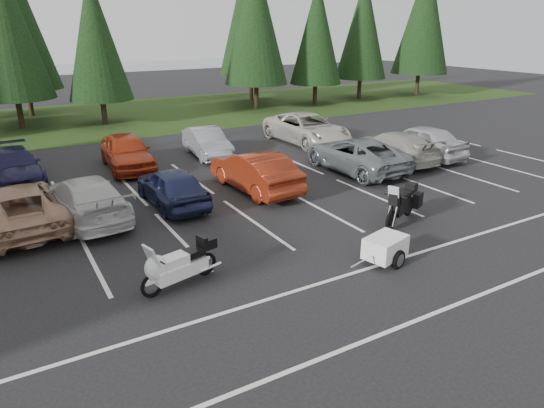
{
  "coord_description": "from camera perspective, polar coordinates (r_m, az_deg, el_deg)",
  "views": [
    {
      "loc": [
        -6.7,
        -12.52,
        6.36
      ],
      "look_at": [
        0.29,
        -0.5,
        1.21
      ],
      "focal_mm": 32.0,
      "sensor_mm": 36.0,
      "label": 1
    }
  ],
  "objects": [
    {
      "name": "ground",
      "position": [
        15.56,
        -1.86,
        -3.81
      ],
      "size": [
        120.0,
        120.0,
        0.0
      ],
      "primitive_type": "plane",
      "color": "black",
      "rests_on": "ground"
    },
    {
      "name": "grass_strip",
      "position": [
        37.67,
        -19.78,
        9.45
      ],
      "size": [
        80.0,
        16.0,
        0.01
      ],
      "primitive_type": "cube",
      "color": "#1F3310",
      "rests_on": "ground"
    },
    {
      "name": "lake_water",
      "position": [
        68.66,
        -21.74,
        13.64
      ],
      "size": [
        70.0,
        50.0,
        0.02
      ],
      "primitive_type": "cube",
      "color": "slate",
      "rests_on": "ground"
    },
    {
      "name": "stall_markings",
      "position": [
        17.21,
        -5.03,
        -1.43
      ],
      "size": [
        32.0,
        16.0,
        0.01
      ],
      "primitive_type": "cube",
      "color": "silver",
      "rests_on": "ground"
    },
    {
      "name": "conifer_4",
      "position": [
        35.46,
        -29.03,
        18.24
      ],
      "size": [
        4.8,
        4.8,
        11.17
      ],
      "color": "#332316",
      "rests_on": "ground"
    },
    {
      "name": "conifer_5",
      "position": [
        34.78,
        -20.1,
        17.98
      ],
      "size": [
        4.14,
        4.14,
        9.63
      ],
      "color": "#332316",
      "rests_on": "ground"
    },
    {
      "name": "conifer_6",
      "position": [
        39.35,
        -1.95,
        20.84
      ],
      "size": [
        4.93,
        4.93,
        11.48
      ],
      "color": "#332316",
      "rests_on": "ground"
    },
    {
      "name": "conifer_7",
      "position": [
        42.0,
        5.3,
        19.51
      ],
      "size": [
        4.27,
        4.27,
        9.94
      ],
      "color": "#332316",
      "rests_on": "ground"
    },
    {
      "name": "conifer_8",
      "position": [
        45.99,
        10.66,
        19.78
      ],
      "size": [
        4.53,
        4.53,
        10.56
      ],
      "color": "#332316",
      "rests_on": "ground"
    },
    {
      "name": "conifer_9",
      "position": [
        49.18,
        17.47,
        20.31
      ],
      "size": [
        5.19,
        5.19,
        12.1
      ],
      "color": "#332316",
      "rests_on": "ground"
    },
    {
      "name": "conifer_back_b",
      "position": [
        40.11,
        -27.93,
        18.73
      ],
      "size": [
        4.97,
        4.97,
        11.58
      ],
      "color": "#332316",
      "rests_on": "ground"
    },
    {
      "name": "conifer_back_c",
      "position": [
        44.45,
        -2.62,
        21.78
      ],
      "size": [
        5.5,
        5.5,
        12.81
      ],
      "color": "#332316",
      "rests_on": "ground"
    },
    {
      "name": "car_near_2",
      "position": [
        17.97,
        -27.71,
        -0.28
      ],
      "size": [
        2.87,
        5.56,
        1.5
      ],
      "primitive_type": "imported",
      "rotation": [
        0.0,
        0.0,
        3.21
      ],
      "color": "#A3785E",
      "rests_on": "ground"
    },
    {
      "name": "car_near_3",
      "position": [
        17.87,
        -21.09,
        0.63
      ],
      "size": [
        2.55,
        5.35,
        1.5
      ],
      "primitive_type": "imported",
      "rotation": [
        0.0,
        0.0,
        3.23
      ],
      "color": "beige",
      "rests_on": "ground"
    },
    {
      "name": "car_near_4",
      "position": [
        18.36,
        -11.69,
        2.04
      ],
      "size": [
        1.77,
        4.29,
        1.46
      ],
      "primitive_type": "imported",
      "rotation": [
        0.0,
        0.0,
        3.15
      ],
      "color": "#181D3D",
      "rests_on": "ground"
    },
    {
      "name": "car_near_5",
      "position": [
        19.63,
        -2.04,
        3.88
      ],
      "size": [
        1.93,
        4.95,
        1.61
      ],
      "primitive_type": "imported",
      "rotation": [
        0.0,
        0.0,
        3.19
      ],
      "color": "maroon",
      "rests_on": "ground"
    },
    {
      "name": "car_near_6",
      "position": [
        22.71,
        9.83,
        5.77
      ],
      "size": [
        2.57,
        5.52,
        1.53
      ],
      "primitive_type": "imported",
      "rotation": [
        0.0,
        0.0,
        3.15
      ],
      "color": "slate",
      "rests_on": "ground"
    },
    {
      "name": "car_near_7",
      "position": [
        24.68,
        14.01,
        6.57
      ],
      "size": [
        2.22,
        5.17,
        1.48
      ],
      "primitive_type": "imported",
      "rotation": [
        0.0,
        0.0,
        3.11
      ],
      "color": "#A3A195",
      "rests_on": "ground"
    },
    {
      "name": "car_near_8",
      "position": [
        25.85,
        17.07,
        7.1
      ],
      "size": [
        2.12,
        4.96,
        1.67
      ],
      "primitive_type": "imported",
      "rotation": [
        0.0,
        0.0,
        3.17
      ],
      "color": "#BCBBC0",
      "rests_on": "ground"
    },
    {
      "name": "car_far_1",
      "position": [
        23.45,
        -28.04,
        3.95
      ],
      "size": [
        2.25,
        4.92,
        1.4
      ],
      "primitive_type": "imported",
      "rotation": [
        0.0,
        0.0,
        0.06
      ],
      "color": "#181639",
      "rests_on": "ground"
    },
    {
      "name": "car_far_2",
      "position": [
        23.66,
        -16.73,
        5.93
      ],
      "size": [
        2.2,
        4.9,
        1.64
      ],
      "primitive_type": "imported",
      "rotation": [
        0.0,
        0.0,
        -0.06
      ],
      "color": "#A02E14",
      "rests_on": "ground"
    },
    {
      "name": "car_far_3",
      "position": [
        25.16,
        -7.65,
        7.18
      ],
      "size": [
        1.87,
        4.42,
        1.42
      ],
      "primitive_type": "imported",
      "rotation": [
        0.0,
        0.0,
        -0.09
      ],
      "color": "gray",
      "rests_on": "ground"
    },
    {
      "name": "car_far_4",
      "position": [
        27.93,
        4.12,
        8.85
      ],
      "size": [
        2.94,
        6.03,
        1.65
      ],
      "primitive_type": "imported",
      "rotation": [
        0.0,
        0.0,
        0.04
      ],
      "color": "beige",
      "rests_on": "ground"
    },
    {
      "name": "touring_motorcycle",
      "position": [
        12.67,
        -10.84,
        -6.61
      ],
      "size": [
        2.64,
        1.36,
        1.4
      ],
      "primitive_type": null,
      "rotation": [
        0.0,
        0.0,
        0.24
      ],
      "color": "white",
      "rests_on": "ground"
    },
    {
      "name": "cargo_trailer",
      "position": [
        14.1,
        13.16,
        -5.23
      ],
      "size": [
        1.94,
        1.39,
        0.81
      ],
      "primitive_type": null,
      "rotation": [
        0.0,
        0.0,
        0.26
      ],
      "color": "white",
      "rests_on": "ground"
    },
    {
      "name": "adventure_motorcycle",
      "position": [
        16.88,
        14.96,
        0.3
      ],
      "size": [
        2.69,
        1.86,
        1.55
      ],
      "primitive_type": null,
      "rotation": [
        0.0,
        0.0,
        0.42
      ],
      "color": "black",
      "rests_on": "ground"
    }
  ]
}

